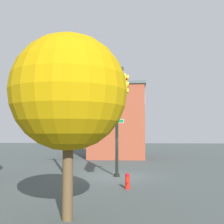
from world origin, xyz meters
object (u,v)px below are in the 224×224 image
at_px(fire_hydrant, 127,181).
at_px(tree_near, 69,92).
at_px(signal_pole_assembly, 119,98).
at_px(brick_building, 117,121).
at_px(utility_pole, 65,121).

bearing_deg(fire_hydrant, tree_near, -19.56).
height_order(signal_pole_assembly, tree_near, signal_pole_assembly).
distance_m(signal_pole_assembly, tree_near, 7.13).
bearing_deg(brick_building, fire_hydrant, 4.79).
xyz_separation_m(signal_pole_assembly, brick_building, (-16.94, -1.07, -0.66)).
distance_m(utility_pole, brick_building, 13.68).
height_order(fire_hydrant, brick_building, brick_building).
bearing_deg(brick_building, tree_near, -0.74).
xyz_separation_m(fire_hydrant, tree_near, (5.27, -1.87, 3.83)).
height_order(fire_hydrant, tree_near, tree_near).
bearing_deg(signal_pole_assembly, tree_near, -11.18).
bearing_deg(fire_hydrant, signal_pole_assembly, -163.63).
bearing_deg(utility_pole, brick_building, 167.12).
xyz_separation_m(signal_pole_assembly, utility_pole, (-3.61, -4.11, -1.17)).
distance_m(signal_pole_assembly, fire_hydrant, 4.81).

